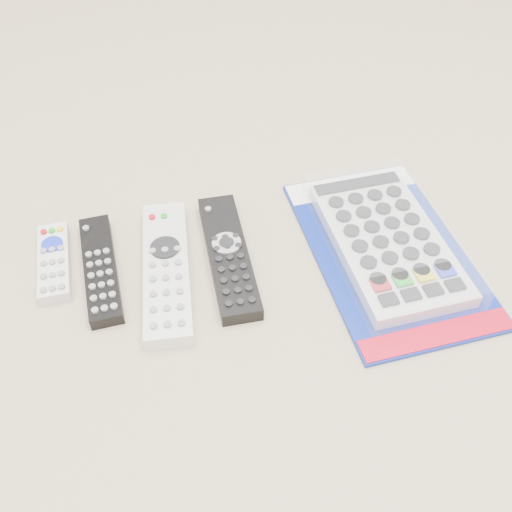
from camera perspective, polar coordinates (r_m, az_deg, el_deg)
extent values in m
plane|color=tan|center=(0.75, -3.01, -0.33)|extent=(5.00, 5.00, 0.00)
cube|color=silver|center=(0.78, -19.52, -0.57)|extent=(0.04, 0.13, 0.02)
cylinder|color=#1727B3|center=(0.79, -19.72, 1.13)|extent=(0.03, 0.03, 0.00)
cube|color=black|center=(0.76, -15.29, -1.19)|extent=(0.05, 0.18, 0.02)
cube|color=silver|center=(0.74, -8.93, -1.36)|extent=(0.08, 0.23, 0.02)
cylinder|color=black|center=(0.74, -9.09, 0.86)|extent=(0.04, 0.04, 0.00)
cube|color=black|center=(0.75, -2.80, 0.10)|extent=(0.06, 0.21, 0.02)
cylinder|color=silver|center=(0.75, -2.97, 1.29)|extent=(0.04, 0.04, 0.00)
cube|color=navy|center=(0.78, 12.95, 0.51)|extent=(0.20, 0.32, 0.01)
cube|color=white|center=(0.86, 9.40, 7.01)|extent=(0.19, 0.05, 0.00)
cube|color=#A80C20|center=(0.70, 17.66, -7.49)|extent=(0.19, 0.04, 0.00)
cube|color=silver|center=(0.77, 12.96, 1.39)|extent=(0.14, 0.25, 0.02)
cube|color=white|center=(0.77, 13.07, 1.84)|extent=(0.16, 0.27, 0.04)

